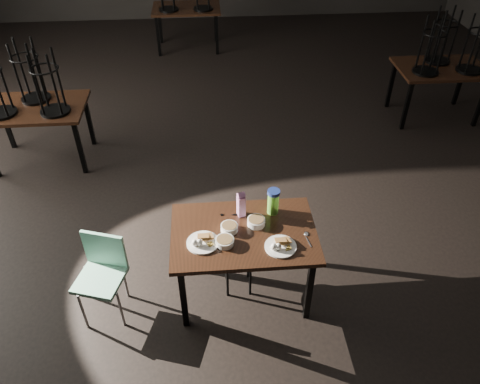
{
  "coord_description": "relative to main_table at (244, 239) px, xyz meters",
  "views": [
    {
      "loc": [
        -0.4,
        -4.25,
        3.43
      ],
      "look_at": [
        -0.15,
        -1.09,
        0.85
      ],
      "focal_mm": 35.0,
      "sensor_mm": 36.0,
      "label": 1
    }
  ],
  "objects": [
    {
      "name": "water_bottle",
      "position": [
        0.27,
        0.23,
        0.2
      ],
      "size": [
        0.12,
        0.12,
        0.24
      ],
      "color": "#72D73F",
      "rests_on": "main_table"
    },
    {
      "name": "plate_left",
      "position": [
        -0.34,
        -0.11,
        0.1
      ],
      "size": [
        0.26,
        0.26,
        0.09
      ],
      "color": "white",
      "rests_on": "main_table"
    },
    {
      "name": "bentwood_chair",
      "position": [
        -0.04,
        0.12,
        -0.22
      ],
      "size": [
        0.36,
        0.36,
        0.76
      ],
      "rotation": [
        0.0,
        0.0,
        -0.06
      ],
      "color": "black",
      "rests_on": "ground"
    },
    {
      "name": "bg_table_left",
      "position": [
        -2.29,
        2.29,
        0.11
      ],
      "size": [
        1.2,
        0.8,
        1.48
      ],
      "color": "black",
      "rests_on": "ground"
    },
    {
      "name": "plate_right",
      "position": [
        0.27,
        -0.2,
        0.1
      ],
      "size": [
        0.25,
        0.25,
        0.08
      ],
      "color": "white",
      "rests_on": "main_table"
    },
    {
      "name": "bg_table_far",
      "position": [
        -0.53,
        5.77,
        0.08
      ],
      "size": [
        1.2,
        0.8,
        1.48
      ],
      "color": "black",
      "rests_on": "ground"
    },
    {
      "name": "juice_carton",
      "position": [
        -0.01,
        0.21,
        0.19
      ],
      "size": [
        0.08,
        0.08,
        0.25
      ],
      "color": "#8D196F",
      "rests_on": "main_table"
    },
    {
      "name": "bowl_far",
      "position": [
        0.11,
        0.08,
        0.11
      ],
      "size": [
        0.15,
        0.15,
        0.06
      ],
      "color": "white",
      "rests_on": "main_table"
    },
    {
      "name": "bg_table_right",
      "position": [
        2.96,
        2.98,
        0.11
      ],
      "size": [
        1.2,
        0.8,
        1.48
      ],
      "color": "black",
      "rests_on": "ground"
    },
    {
      "name": "main_table",
      "position": [
        0.0,
        0.0,
        0.0
      ],
      "size": [
        1.2,
        0.8,
        0.75
      ],
      "color": "black",
      "rests_on": "ground"
    },
    {
      "name": "bowl_big",
      "position": [
        -0.16,
        -0.12,
        0.11
      ],
      "size": [
        0.15,
        0.15,
        0.05
      ],
      "color": "white",
      "rests_on": "main_table"
    },
    {
      "name": "school_chair",
      "position": [
        -1.19,
        -0.08,
        -0.19
      ],
      "size": [
        0.46,
        0.46,
        0.79
      ],
      "rotation": [
        0.0,
        0.0,
        -0.3
      ],
      "color": "#78BCA0",
      "rests_on": "ground"
    },
    {
      "name": "spoon",
      "position": [
        0.51,
        -0.08,
        0.08
      ],
      "size": [
        0.05,
        0.18,
        0.01
      ],
      "color": "silver",
      "rests_on": "main_table"
    },
    {
      "name": "bowl_near",
      "position": [
        -0.12,
        0.03,
        0.11
      ],
      "size": [
        0.14,
        0.14,
        0.06
      ],
      "color": "white",
      "rests_on": "main_table"
    }
  ]
}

